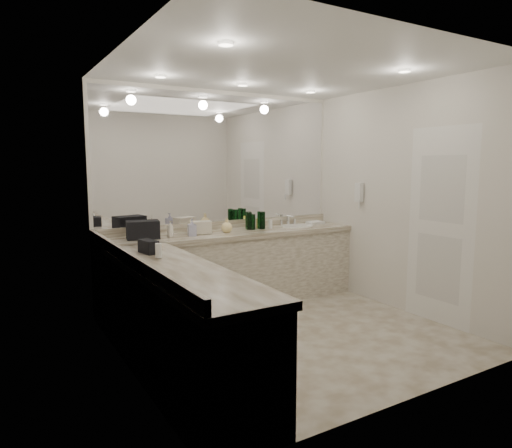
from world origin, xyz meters
TOP-DOWN VIEW (x-y plane):
  - floor at (0.00, 0.00)m, footprint 3.20×3.20m
  - ceiling at (0.00, 0.00)m, footprint 3.20×3.20m
  - wall_back at (0.00, 1.50)m, footprint 3.20×0.02m
  - wall_left at (-1.60, 0.00)m, footprint 0.02×3.00m
  - wall_right at (1.60, 0.00)m, footprint 0.02×3.00m
  - vanity_back_base at (0.00, 1.20)m, footprint 3.20×0.60m
  - vanity_back_top at (0.00, 1.19)m, footprint 3.20×0.64m
  - vanity_left_base at (-1.30, -0.30)m, footprint 0.60×2.40m
  - vanity_left_top at (-1.29, -0.30)m, footprint 0.64×2.42m
  - backsplash_back at (0.00, 1.48)m, footprint 3.20×0.04m
  - backsplash_left at (-1.58, 0.00)m, footprint 0.04×3.00m
  - mirror_back at (0.00, 1.49)m, footprint 3.12×0.01m
  - mirror_left at (-1.59, 0.00)m, footprint 0.01×2.92m
  - sink at (0.95, 1.20)m, footprint 0.44×0.44m
  - faucet at (0.95, 1.41)m, footprint 0.24×0.16m
  - wall_phone at (1.56, 0.70)m, footprint 0.06×0.10m
  - door at (1.59, -0.50)m, footprint 0.02×0.82m
  - black_toiletry_bag at (-1.10, 1.22)m, footprint 0.38×0.28m
  - black_bag_spill at (-1.30, 0.40)m, footprint 0.14×0.24m
  - cream_cosmetic_case at (-0.41, 1.24)m, footprint 0.28×0.22m
  - hand_towel at (1.29, 1.25)m, footprint 0.23×0.16m
  - lotion_left at (-1.30, 0.12)m, footprint 0.05×0.05m
  - soap_bottle_a at (-0.80, 1.18)m, footprint 0.08×0.08m
  - soap_bottle_b at (-0.56, 1.13)m, footprint 0.10×0.11m
  - soap_bottle_c at (-0.10, 1.18)m, footprint 0.16×0.16m
  - green_bottle_0 at (0.43, 1.27)m, footprint 0.07×0.07m
  - green_bottle_1 at (0.28, 1.32)m, footprint 0.07×0.07m
  - green_bottle_2 at (0.24, 1.24)m, footprint 0.07×0.07m
  - green_bottle_3 at (0.42, 1.21)m, footprint 0.07×0.07m
  - green_bottle_4 at (0.28, 1.23)m, footprint 0.07×0.07m
  - amenity_bottle_0 at (0.52, 1.18)m, footprint 0.05×0.05m
  - amenity_bottle_1 at (-1.22, 1.27)m, footprint 0.05×0.05m
  - amenity_bottle_2 at (-0.78, 1.25)m, footprint 0.06×0.06m
  - amenity_bottle_3 at (-0.33, 1.21)m, footprint 0.06×0.06m
  - amenity_bottle_4 at (-0.39, 1.20)m, footprint 0.04×0.04m
  - amenity_bottle_5 at (0.42, 1.32)m, footprint 0.04×0.04m

SIDE VIEW (x-z plane):
  - floor at x=0.00m, z-range 0.00..0.00m
  - vanity_back_base at x=0.00m, z-range 0.00..0.84m
  - vanity_left_base at x=-1.30m, z-range 0.00..0.84m
  - vanity_back_top at x=0.00m, z-range 0.84..0.90m
  - vanity_left_top at x=-1.29m, z-range 0.84..0.90m
  - sink at x=0.95m, z-range 0.88..0.91m
  - hand_towel at x=1.29m, z-range 0.90..0.94m
  - amenity_bottle_2 at x=-0.78m, z-range 0.90..0.97m
  - amenity_bottle_4 at x=-0.39m, z-range 0.90..0.99m
  - backsplash_back at x=0.00m, z-range 0.90..1.00m
  - backsplash_left at x=-1.58m, z-range 0.90..1.00m
  - amenity_bottle_3 at x=-0.33m, z-range 0.90..1.01m
  - amenity_bottle_0 at x=0.52m, z-range 0.90..1.01m
  - amenity_bottle_5 at x=0.42m, z-range 0.90..1.02m
  - black_bag_spill at x=-1.30m, z-range 0.90..1.02m
  - lotion_left at x=-1.30m, z-range 0.90..1.03m
  - amenity_bottle_1 at x=-1.22m, z-range 0.90..1.03m
  - faucet at x=0.95m, z-range 0.90..1.04m
  - cream_cosmetic_case at x=-0.41m, z-range 0.90..1.04m
  - soap_bottle_c at x=-0.10m, z-range 0.90..1.07m
  - soap_bottle_a at x=-0.80m, z-range 0.90..1.08m
  - green_bottle_4 at x=0.28m, z-range 0.90..1.09m
  - soap_bottle_b at x=-0.56m, z-range 0.90..1.10m
  - black_toiletry_bag at x=-1.10m, z-range 0.90..1.10m
  - green_bottle_0 at x=0.43m, z-range 0.90..1.12m
  - green_bottle_1 at x=0.28m, z-range 0.90..1.12m
  - green_bottle_3 at x=0.42m, z-range 0.90..1.12m
  - green_bottle_2 at x=0.24m, z-range 0.90..1.12m
  - door at x=1.59m, z-range 0.00..2.10m
  - wall_back at x=0.00m, z-range 0.00..2.60m
  - wall_left at x=-1.60m, z-range 0.00..2.60m
  - wall_right at x=1.60m, z-range 0.00..2.60m
  - wall_phone at x=1.56m, z-range 1.23..1.47m
  - mirror_back at x=0.00m, z-range 1.00..2.55m
  - mirror_left at x=-1.59m, z-range 1.00..2.55m
  - ceiling at x=0.00m, z-range 2.60..2.60m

